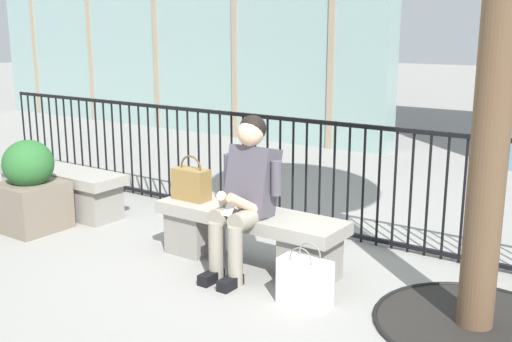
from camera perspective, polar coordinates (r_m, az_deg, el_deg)
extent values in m
plane|color=gray|center=(4.90, -0.68, -8.80)|extent=(60.00, 60.00, 0.00)
cube|color=gray|center=(4.76, -0.69, -4.33)|extent=(1.60, 0.44, 0.10)
cube|color=gray|center=(5.16, -5.76, -5.62)|extent=(0.36, 0.37, 0.35)
cube|color=gray|center=(4.55, 5.11, -8.23)|extent=(0.36, 0.37, 0.35)
cylinder|color=gray|center=(4.62, -2.28, -3.99)|extent=(0.15, 0.40, 0.15)
cylinder|color=gray|center=(4.55, -3.80, -7.54)|extent=(0.11, 0.11, 0.45)
cube|color=black|center=(4.57, -4.24, -9.92)|extent=(0.09, 0.22, 0.08)
cylinder|color=gray|center=(4.52, -0.46, -4.37)|extent=(0.15, 0.40, 0.15)
cylinder|color=gray|center=(4.44, -1.97, -8.02)|extent=(0.11, 0.11, 0.45)
cube|color=black|center=(4.47, -2.42, -10.46)|extent=(0.09, 0.22, 0.08)
cube|color=#4C4751|center=(4.61, -0.37, -0.91)|extent=(0.36, 0.30, 0.55)
cylinder|color=#4C4751|center=(4.73, -2.54, 0.05)|extent=(0.08, 0.08, 0.26)
cylinder|color=#DBAD89|center=(4.52, -2.81, -2.79)|extent=(0.16, 0.28, 0.20)
cylinder|color=#4C4751|center=(4.48, 1.93, -0.68)|extent=(0.08, 0.08, 0.26)
cylinder|color=#DBAD89|center=(4.42, -1.17, -3.12)|extent=(0.16, 0.28, 0.20)
cube|color=silver|center=(4.43, -2.47, -3.38)|extent=(0.07, 0.10, 0.13)
sphere|color=#DBAD89|center=(4.52, -0.52, 3.60)|extent=(0.20, 0.20, 0.20)
sphere|color=black|center=(4.54, -0.30, 4.02)|extent=(0.20, 0.20, 0.20)
cube|color=olive|center=(5.05, -6.11, -1.25)|extent=(0.32, 0.15, 0.26)
torus|color=brown|center=(5.02, -6.15, 0.24)|extent=(0.22, 0.02, 0.22)
cube|color=white|center=(4.18, 4.61, -10.39)|extent=(0.36, 0.17, 0.32)
torus|color=slate|center=(4.07, 4.23, -8.33)|extent=(0.17, 0.01, 0.17)
torus|color=slate|center=(4.16, 5.08, -7.83)|extent=(0.17, 0.01, 0.17)
cylinder|color=black|center=(8.54, -20.98, 3.46)|extent=(0.02, 0.02, 1.05)
cylinder|color=black|center=(8.42, -20.43, 3.39)|extent=(0.02, 0.02, 1.05)
cylinder|color=black|center=(8.31, -19.87, 3.30)|extent=(0.02, 0.02, 1.05)
cylinder|color=black|center=(8.19, -19.29, 3.22)|extent=(0.02, 0.02, 1.05)
cylinder|color=black|center=(8.08, -18.69, 3.13)|extent=(0.02, 0.02, 1.05)
cylinder|color=black|center=(7.96, -18.08, 3.05)|extent=(0.02, 0.02, 1.05)
cylinder|color=black|center=(7.85, -17.44, 2.95)|extent=(0.02, 0.02, 1.05)
cylinder|color=black|center=(7.74, -16.79, 2.86)|extent=(0.02, 0.02, 1.05)
cylinder|color=black|center=(7.63, -16.12, 2.76)|extent=(0.02, 0.02, 1.05)
cylinder|color=black|center=(7.52, -15.44, 2.66)|extent=(0.02, 0.02, 1.05)
cylinder|color=black|center=(7.41, -14.73, 2.55)|extent=(0.02, 0.02, 1.05)
cylinder|color=black|center=(7.30, -14.00, 2.44)|extent=(0.02, 0.02, 1.05)
cylinder|color=black|center=(7.20, -13.25, 2.33)|extent=(0.02, 0.02, 1.05)
cylinder|color=black|center=(7.09, -12.47, 2.22)|extent=(0.02, 0.02, 1.05)
cylinder|color=black|center=(6.99, -11.68, 2.10)|extent=(0.02, 0.02, 1.05)
cylinder|color=black|center=(6.89, -10.86, 1.97)|extent=(0.02, 0.02, 1.05)
cylinder|color=black|center=(6.79, -10.01, 1.85)|extent=(0.02, 0.02, 1.05)
cylinder|color=black|center=(6.69, -9.14, 1.71)|extent=(0.02, 0.02, 1.05)
cylinder|color=black|center=(6.59, -8.25, 1.58)|extent=(0.02, 0.02, 1.05)
cylinder|color=black|center=(6.49, -7.33, 1.44)|extent=(0.02, 0.02, 1.05)
cylinder|color=black|center=(6.40, -6.38, 1.29)|extent=(0.02, 0.02, 1.05)
cylinder|color=black|center=(6.31, -5.40, 1.14)|extent=(0.02, 0.02, 1.05)
cylinder|color=black|center=(6.22, -4.40, 0.99)|extent=(0.02, 0.02, 1.05)
cylinder|color=black|center=(6.13, -3.36, 0.83)|extent=(0.02, 0.02, 1.05)
cylinder|color=black|center=(6.04, -2.30, 0.66)|extent=(0.02, 0.02, 1.05)
cylinder|color=black|center=(5.96, -1.20, 0.49)|extent=(0.02, 0.02, 1.05)
cylinder|color=black|center=(5.88, -0.08, 0.32)|extent=(0.02, 0.02, 1.05)
cylinder|color=black|center=(5.80, 1.08, 0.14)|extent=(0.02, 0.02, 1.05)
cylinder|color=black|center=(5.72, 2.26, -0.05)|extent=(0.02, 0.02, 1.05)
cylinder|color=black|center=(5.65, 3.48, -0.23)|extent=(0.02, 0.02, 1.05)
cylinder|color=black|center=(5.58, 4.73, -0.43)|extent=(0.02, 0.02, 1.05)
cylinder|color=black|center=(5.51, 6.02, -0.63)|extent=(0.02, 0.02, 1.05)
cylinder|color=black|center=(5.44, 7.33, -0.83)|extent=(0.02, 0.02, 1.05)
cylinder|color=black|center=(5.38, 8.68, -1.04)|extent=(0.02, 0.02, 1.05)
cylinder|color=black|center=(5.32, 10.05, -1.25)|extent=(0.02, 0.02, 1.05)
cylinder|color=black|center=(5.26, 11.46, -1.47)|extent=(0.02, 0.02, 1.05)
cylinder|color=black|center=(5.21, 12.90, -1.69)|extent=(0.02, 0.02, 1.05)
cylinder|color=black|center=(5.16, 14.37, -1.91)|extent=(0.02, 0.02, 1.05)
cylinder|color=black|center=(5.12, 15.86, -2.13)|extent=(0.02, 0.02, 1.05)
cylinder|color=black|center=(5.07, 17.38, -2.36)|extent=(0.02, 0.02, 1.05)
cylinder|color=black|center=(5.03, 18.93, -2.59)|extent=(0.02, 0.02, 1.05)
cylinder|color=black|center=(5.00, 20.50, -2.82)|extent=(0.02, 0.02, 1.05)
cylinder|color=black|center=(4.97, 22.09, -3.06)|extent=(0.02, 0.02, 1.05)
cube|color=black|center=(5.67, 5.27, -5.21)|extent=(8.73, 0.04, 0.04)
cube|color=black|center=(5.45, 5.48, 4.65)|extent=(8.73, 0.04, 0.04)
cylinder|color=black|center=(4.20, 19.82, -13.42)|extent=(1.24, 1.24, 0.01)
torus|color=black|center=(4.19, 19.82, -13.35)|extent=(1.27, 1.27, 0.03)
cylinder|color=brown|center=(3.78, 21.81, 10.29)|extent=(0.22, 0.22, 3.40)
cube|color=gray|center=(6.52, -18.02, -0.19)|extent=(1.60, 0.44, 0.10)
cube|color=gray|center=(7.02, -20.66, -1.37)|extent=(0.36, 0.37, 0.35)
cube|color=gray|center=(6.15, -14.71, -2.92)|extent=(0.36, 0.37, 0.35)
cube|color=#726656|center=(6.04, -20.33, -3.11)|extent=(0.54, 0.54, 0.45)
ellipsoid|color=#28602B|center=(5.95, -20.64, 0.65)|extent=(0.46, 0.46, 0.44)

